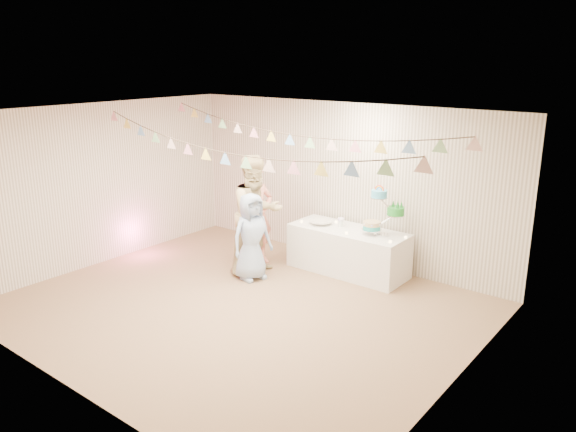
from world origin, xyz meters
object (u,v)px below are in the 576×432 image
Objects in this scene: cake_stand at (383,209)px; person_child at (252,237)px; person_adult_b at (256,215)px; person_adult_a at (256,215)px; table at (348,251)px.

cake_stand is 0.53× the size of person_child.
person_adult_b is 1.39× the size of person_child.
person_adult_b reaches higher than person_adult_a.
person_adult_a is 0.88× the size of person_adult_b.
person_adult_a reaches higher than table.
table is at bearing -174.81° from cake_stand.
cake_stand is 1.93m from person_adult_b.
cake_stand is 2.00m from person_child.
cake_stand is 2.06m from person_adult_a.
person_adult_b reaches higher than person_child.
person_child is at bearing -131.15° from table.
table is 1.58m from person_adult_a.
table is at bearing -25.20° from person_child.
person_adult_b is (-1.13, -0.88, 0.58)m from table.
table is at bearing -51.40° from person_adult_a.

